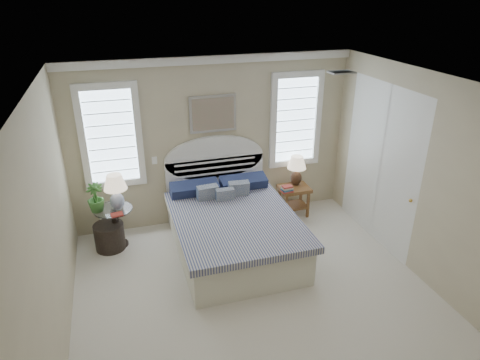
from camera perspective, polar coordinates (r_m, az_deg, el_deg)
name	(u,v)px	position (r m, az deg, el deg)	size (l,w,h in m)	color
floor	(265,312)	(5.46, 3.32, -17.16)	(4.50, 5.00, 0.01)	beige
ceiling	(272,92)	(4.19, 4.23, 11.65)	(4.50, 5.00, 0.01)	white
wall_back	(213,142)	(6.86, -3.58, 5.09)	(4.50, 0.02, 2.70)	#B9AC8B
wall_left	(45,249)	(4.50, -24.54, -8.37)	(0.02, 5.00, 2.70)	#B9AC8B
wall_right	(440,189)	(5.79, 25.07, -1.09)	(0.02, 5.00, 2.70)	#B9AC8B
crown_molding	(212,59)	(6.51, -3.80, 15.74)	(4.50, 0.08, 0.12)	white
hvac_vent	(342,72)	(5.41, 13.39, 13.79)	(0.30, 0.20, 0.02)	#B2B2B2
switch_plate	(154,160)	(6.78, -11.33, 2.59)	(0.08, 0.01, 0.12)	white
window_left	(111,137)	(6.60, -16.83, 5.57)	(0.90, 0.06, 1.60)	#C9E8FE
window_right	(295,120)	(7.20, 7.39, 7.96)	(0.90, 0.06, 1.60)	#C9E8FE
painting	(213,114)	(6.69, -3.60, 8.78)	(0.74, 0.04, 0.58)	silver
closet_door	(380,165)	(6.68, 18.19, 1.94)	(0.02, 1.80, 2.40)	white
bed	(232,226)	(6.36, -1.11, -6.16)	(1.72, 2.28, 1.47)	beige
side_table_left	(115,223)	(6.70, -16.33, -5.54)	(0.56, 0.56, 0.63)	black
nightstand_right	(294,195)	(7.33, 7.21, -1.96)	(0.50, 0.40, 0.53)	brown
floor_pot	(110,236)	(6.75, -16.99, -7.21)	(0.44, 0.44, 0.40)	black
lamp_left	(116,188)	(6.42, -16.27, -1.03)	(0.35, 0.35, 0.55)	silver
lamp_right	(297,167)	(7.24, 7.56, 1.71)	(0.33, 0.33, 0.52)	black
potted_plant	(95,198)	(6.50, -18.73, -2.24)	(0.24, 0.24, 0.43)	#326C2B
books_left	(117,215)	(6.38, -16.09, -4.45)	(0.19, 0.16, 0.02)	#A73229
books_right	(287,189)	(7.07, 6.30, -1.21)	(0.20, 0.15, 0.10)	#A73229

